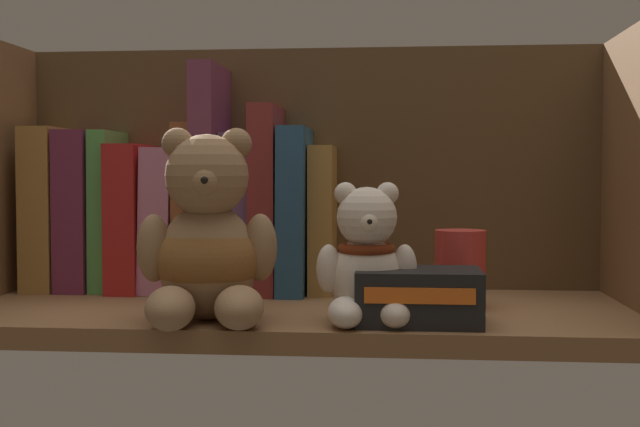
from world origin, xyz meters
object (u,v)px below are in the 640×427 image
book_6 (214,180)px  small_product_box (418,296)px  book_4 (167,219)px  book_8 (269,199)px  book_1 (85,210)px  book_9 (297,210)px  teddy_bear_larger (207,245)px  pillar_candle (460,269)px  book_5 (192,208)px  teddy_bear_smaller (367,263)px  book_7 (241,213)px  book_10 (323,219)px  book_3 (136,218)px  book_0 (53,209)px  book_2 (111,211)px

book_6 → small_product_box: (22.33, -19.03, -10.06)cm
book_4 → book_6: (5.44, -0.00, 4.49)cm
book_8 → book_1: bearing=-180.0°
book_4 → book_9: bearing=-0.0°
book_1 → teddy_bear_larger: bearing=-46.0°
pillar_candle → book_5: bearing=161.8°
book_9 → teddy_bear_smaller: (8.54, -18.63, -3.79)cm
book_6 → teddy_bear_larger: size_ratio=1.45×
book_7 → book_10: bearing=0.0°
book_5 → teddy_bear_larger: 20.53cm
book_1 → book_6: 15.42cm
book_3 → book_9: book_9 is taller
book_1 → book_6: bearing=0.0°
book_5 → book_7: 5.59cm
book_7 → teddy_bear_larger: 19.51cm
book_0 → book_4: bearing=0.0°
book_0 → book_5: 16.25cm
book_7 → pillar_candle: bearing=-22.1°
book_10 → teddy_bear_smaller: size_ratio=1.31×
teddy_bear_larger → small_product_box: 19.14cm
book_3 → book_7: bearing=0.0°
teddy_bear_smaller → book_8: bearing=122.0°
book_1 → book_7: size_ratio=1.02×
book_1 → book_8: bearing=0.0°
book_6 → book_7: 4.79cm
book_0 → book_6: 19.08cm
book_7 → book_8: bearing=0.0°
book_3 → teddy_bear_smaller: size_ratio=1.32×
book_2 → book_10: book_2 is taller
book_0 → book_7: bearing=0.0°
book_10 → small_product_box: bearing=-62.1°
book_1 → book_4: size_ratio=1.12×
book_8 → book_6: bearing=180.0°
book_9 → book_4: bearing=180.0°
book_5 → pillar_candle: size_ratio=2.45×
book_1 → book_7: 18.05cm
book_5 → book_9: size_ratio=1.03×
book_10 → teddy_bear_larger: (-8.56, -19.39, -1.32)cm
teddy_bear_larger → teddy_bear_smaller: teddy_bear_larger is taller
book_2 → book_6: (12.02, 0.00, 3.51)cm
book_8 → book_9: size_ratio=1.13×
book_5 → book_2: bearing=180.0°
book_9 → book_3: bearing=180.0°
pillar_candle → book_1: bearing=167.0°
book_5 → book_0: bearing=-180.0°
book_7 → book_9: book_9 is taller
book_1 → teddy_bear_larger: book_1 is taller
pillar_candle → teddy_bear_larger: bearing=-156.8°
book_7 → pillar_candle: 25.93cm
book_5 → book_9: book_5 is taller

